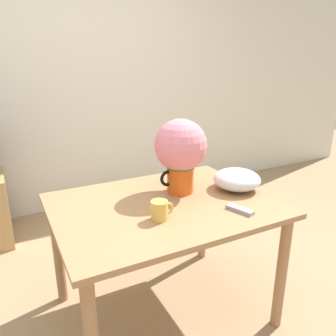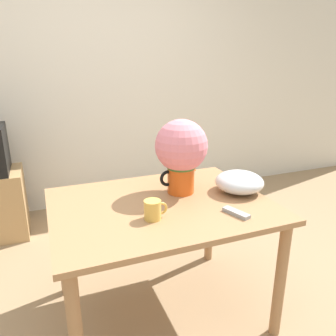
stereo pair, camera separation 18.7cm
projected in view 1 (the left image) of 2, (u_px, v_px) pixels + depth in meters
ground_plane at (154, 322)px, 1.93m from camera, size 12.00×12.00×0.00m
wall_back at (68, 79)px, 3.12m from camera, size 8.00×0.05×2.60m
table at (164, 220)px, 1.83m from camera, size 1.18×0.91×0.73m
flower_vase at (181, 151)px, 1.88m from camera, size 0.30×0.30×0.44m
coffee_mug at (160, 210)px, 1.60m from camera, size 0.12×0.09×0.10m
white_bowl at (237, 179)px, 1.98m from camera, size 0.29×0.29×0.12m
remote_control at (240, 210)px, 1.69m from camera, size 0.09×0.16×0.02m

